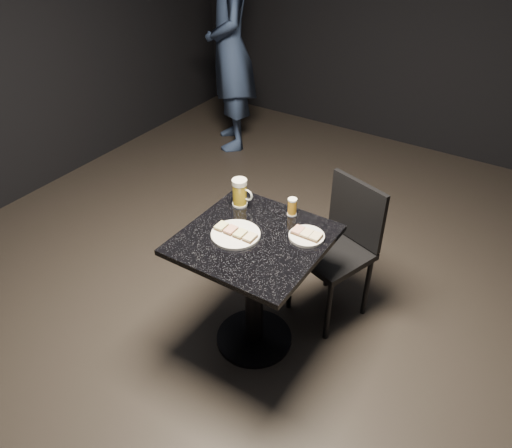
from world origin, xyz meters
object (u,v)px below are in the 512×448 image
(beer_mug, at_px, (240,192))
(table, at_px, (254,274))
(plate_small, at_px, (307,236))
(chair, at_px, (340,243))
(patron, at_px, (231,48))
(plate_large, at_px, (236,234))
(beer_tumbler, at_px, (292,207))

(beer_mug, bearing_deg, table, -42.99)
(plate_small, bearing_deg, chair, 83.44)
(patron, relative_size, chair, 2.18)
(plate_large, height_order, beer_tumbler, beer_tumbler)
(plate_small, xyz_separation_m, chair, (0.04, 0.37, -0.26))
(plate_large, bearing_deg, chair, 57.36)
(table, height_order, beer_mug, beer_mug)
(plate_small, bearing_deg, table, -147.28)
(plate_large, relative_size, plate_small, 1.38)
(plate_large, bearing_deg, beer_tumbler, 65.69)
(beer_mug, height_order, chair, beer_mug)
(plate_small, distance_m, beer_tumbler, 0.22)
(beer_mug, distance_m, chair, 0.66)
(table, bearing_deg, patron, 127.61)
(plate_large, xyz_separation_m, table, (0.09, 0.04, -0.25))
(chair, bearing_deg, beer_tumbler, -132.22)
(table, xyz_separation_m, beer_mug, (-0.23, 0.21, 0.32))
(plate_large, height_order, beer_mug, beer_mug)
(table, relative_size, beer_mug, 4.75)
(plate_small, xyz_separation_m, table, (-0.22, -0.14, -0.25))
(plate_small, height_order, beer_mug, beer_mug)
(table, xyz_separation_m, beer_tumbler, (0.06, 0.28, 0.29))
(chair, bearing_deg, plate_large, -122.64)
(plate_large, relative_size, patron, 0.13)
(plate_large, distance_m, beer_mug, 0.29)
(patron, distance_m, beer_mug, 2.31)
(plate_large, height_order, patron, patron)
(plate_small, distance_m, table, 0.36)
(table, bearing_deg, chair, 62.49)
(plate_large, relative_size, chair, 0.29)
(beer_mug, distance_m, beer_tumbler, 0.30)
(beer_mug, relative_size, beer_tumbler, 1.61)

